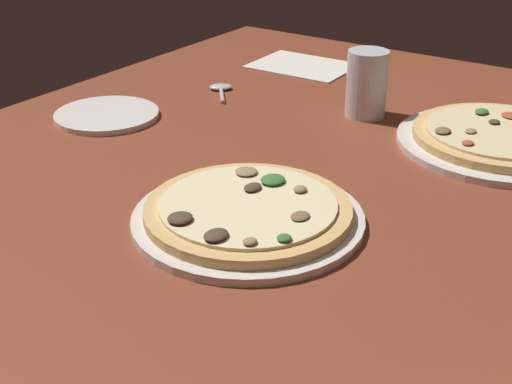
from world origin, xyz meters
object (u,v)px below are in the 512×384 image
(pizza_main, at_px, (248,213))
(water_glass, at_px, (366,86))
(paper_menu, at_px, (303,66))
(pizza_side, at_px, (501,138))
(side_plate, at_px, (107,115))
(spoon, at_px, (221,89))

(pizza_main, bearing_deg, water_glass, -172.86)
(pizza_main, bearing_deg, paper_menu, -154.72)
(paper_menu, bearing_deg, water_glass, 49.96)
(pizza_side, distance_m, paper_menu, 0.48)
(pizza_main, distance_m, side_plate, 0.41)
(pizza_main, relative_size, water_glass, 2.55)
(pizza_main, distance_m, pizza_side, 0.43)
(water_glass, bearing_deg, pizza_main, 7.14)
(pizza_main, distance_m, spoon, 0.48)
(pizza_main, xyz_separation_m, water_glass, (-0.40, -0.05, 0.04))
(pizza_side, bearing_deg, paper_menu, -112.64)
(spoon, bearing_deg, pizza_main, 40.57)
(pizza_side, xyz_separation_m, spoon, (0.03, -0.48, -0.01))
(paper_menu, bearing_deg, pizza_main, 24.01)
(pizza_side, distance_m, spoon, 0.48)
(paper_menu, bearing_deg, spoon, -11.89)
(pizza_main, distance_m, water_glass, 0.40)
(side_plate, bearing_deg, pizza_side, 113.14)
(pizza_main, relative_size, paper_menu, 1.42)
(pizza_side, bearing_deg, spoon, -86.66)
(water_glass, xyz_separation_m, spoon, (0.03, -0.26, -0.04))
(side_plate, height_order, spoon, spoon)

